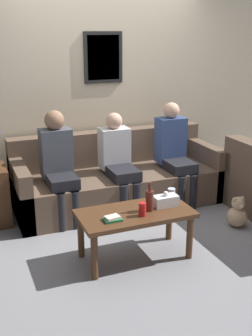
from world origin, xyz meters
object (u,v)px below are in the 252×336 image
at_px(coffee_table, 135,219).
at_px(drinking_glass, 171,193).
at_px(person_right, 174,150).
at_px(couch_main, 117,180).
at_px(person_left, 59,162).
at_px(wine_bottle, 150,200).
at_px(person_middle, 118,160).
at_px(teddy_bear, 237,214).

bearing_deg(coffee_table, drinking_glass, 20.67).
bearing_deg(person_right, coffee_table, -131.83).
bearing_deg(person_right, couch_main, 165.93).
bearing_deg(drinking_glass, person_left, 133.03).
relative_size(coffee_table, person_right, 0.87).
relative_size(wine_bottle, drinking_glass, 2.89).
bearing_deg(drinking_glass, person_right, 60.24).
distance_m(person_middle, teddy_bear, 1.44).
distance_m(person_left, teddy_bear, 2.00).
relative_size(couch_main, person_left, 2.04).
xyz_separation_m(coffee_table, person_middle, (0.27, 1.12, 0.21)).
bearing_deg(person_middle, teddy_bear, -43.35).
xyz_separation_m(couch_main, drinking_glass, (0.14, -1.11, 0.22)).
bearing_deg(coffee_table, couch_main, 76.05).
relative_size(person_middle, person_right, 0.93).
bearing_deg(drinking_glass, teddy_bear, 0.50).
height_order(coffee_table, drinking_glass, drinking_glass).
bearing_deg(person_middle, person_left, -179.60).
relative_size(couch_main, teddy_bear, 7.21).
bearing_deg(coffee_table, wine_bottle, -11.18).
xyz_separation_m(coffee_table, wine_bottle, (0.13, -0.03, 0.17)).
bearing_deg(drinking_glass, person_middle, 100.99).
relative_size(couch_main, coffee_table, 2.37).
bearing_deg(teddy_bear, person_left, 151.07).
bearing_deg(person_left, drinking_glass, -46.97).
bearing_deg(couch_main, person_left, -167.69).
relative_size(couch_main, person_middle, 2.19).
distance_m(coffee_table, drinking_glass, 0.50).
distance_m(person_left, person_right, 1.42).
distance_m(wine_bottle, person_right, 1.43).
xyz_separation_m(coffee_table, drinking_glass, (0.46, 0.17, 0.12)).
xyz_separation_m(coffee_table, person_left, (-0.42, 1.12, 0.26)).
height_order(couch_main, drinking_glass, couch_main).
bearing_deg(teddy_bear, drinking_glass, -179.50).
xyz_separation_m(couch_main, teddy_bear, (0.95, -1.10, -0.14)).
bearing_deg(wine_bottle, couch_main, 81.74).
relative_size(person_right, teddy_bear, 3.52).
xyz_separation_m(drinking_glass, person_middle, (-0.18, 0.95, 0.09)).
height_order(drinking_glass, person_right, person_right).
bearing_deg(wine_bottle, teddy_bear, 10.17).
bearing_deg(couch_main, person_middle, -105.94).
bearing_deg(person_middle, coffee_table, -103.67).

